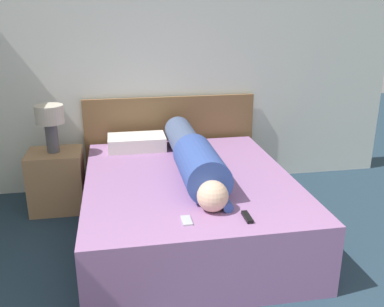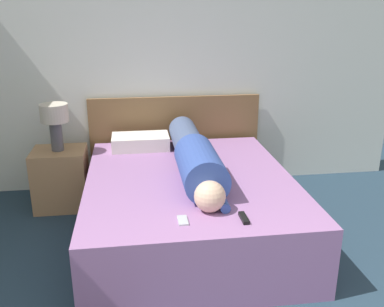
{
  "view_description": "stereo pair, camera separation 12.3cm",
  "coord_description": "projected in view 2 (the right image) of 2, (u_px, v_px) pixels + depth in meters",
  "views": [
    {
      "loc": [
        -0.36,
        -0.68,
        1.84
      ],
      "look_at": [
        0.19,
        2.36,
        0.78
      ],
      "focal_mm": 40.0,
      "sensor_mm": 36.0,
      "label": 1
    },
    {
      "loc": [
        -0.24,
        -0.7,
        1.84
      ],
      "look_at": [
        0.19,
        2.36,
        0.78
      ],
      "focal_mm": 40.0,
      "sensor_mm": 36.0,
      "label": 2
    }
  ],
  "objects": [
    {
      "name": "wall_back",
      "position": [
        155.0,
        63.0,
        4.33
      ],
      "size": [
        5.23,
        0.06,
        2.6
      ],
      "color": "silver",
      "rests_on": "ground_plane"
    },
    {
      "name": "bed",
      "position": [
        189.0,
        206.0,
        3.58
      ],
      "size": [
        1.66,
        2.03,
        0.53
      ],
      "color": "#936699",
      "rests_on": "ground_plane"
    },
    {
      "name": "cell_phone",
      "position": [
        183.0,
        220.0,
        2.76
      ],
      "size": [
        0.06,
        0.13,
        0.01
      ],
      "color": "#B2B7BC",
      "rests_on": "bed"
    },
    {
      "name": "pillow_near_headboard",
      "position": [
        141.0,
        142.0,
        4.18
      ],
      "size": [
        0.55,
        0.33,
        0.13
      ],
      "color": "silver",
      "rests_on": "bed"
    },
    {
      "name": "headboard",
      "position": [
        175.0,
        141.0,
        4.56
      ],
      "size": [
        1.78,
        0.04,
        0.97
      ],
      "color": "brown",
      "rests_on": "ground_plane"
    },
    {
      "name": "nightstand",
      "position": [
        61.0,
        178.0,
        4.09
      ],
      "size": [
        0.49,
        0.42,
        0.57
      ],
      "color": "#A37A51",
      "rests_on": "ground_plane"
    },
    {
      "name": "tv_remote",
      "position": [
        244.0,
        218.0,
        2.78
      ],
      "size": [
        0.04,
        0.15,
        0.02
      ],
      "color": "black",
      "rests_on": "bed"
    },
    {
      "name": "table_lamp",
      "position": [
        55.0,
        119.0,
        3.9
      ],
      "size": [
        0.25,
        0.25,
        0.44
      ],
      "color": "#4C4C51",
      "rests_on": "nightstand"
    },
    {
      "name": "person_lying",
      "position": [
        195.0,
        157.0,
        3.51
      ],
      "size": [
        0.33,
        1.71,
        0.33
      ],
      "color": "#DBB293",
      "rests_on": "bed"
    }
  ]
}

